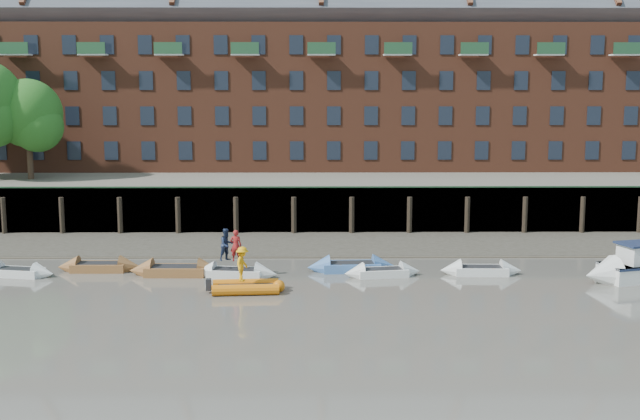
{
  "coord_description": "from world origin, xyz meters",
  "views": [
    {
      "loc": [
        -0.63,
        -32.86,
        10.12
      ],
      "look_at": [
        -0.27,
        12.0,
        3.2
      ],
      "focal_mm": 45.0,
      "sensor_mm": 36.0,
      "label": 1
    }
  ],
  "objects_px": {
    "rowboat_6": "(481,270)",
    "person_rower_b": "(227,245)",
    "rib_tender": "(249,287)",
    "rowboat_5": "(382,272)",
    "person_rib_crew": "(242,264)",
    "person_rower_a": "(236,246)",
    "rowboat_2": "(176,271)",
    "motor_launch": "(631,269)",
    "rowboat_0": "(18,272)",
    "rowboat_1": "(99,267)",
    "rowboat_4": "(351,267)",
    "rowboat_3": "(235,273)"
  },
  "relations": [
    {
      "from": "rowboat_0",
      "to": "rowboat_2",
      "type": "distance_m",
      "value": 8.5
    },
    {
      "from": "rowboat_0",
      "to": "rowboat_5",
      "type": "relative_size",
      "value": 1.0
    },
    {
      "from": "rowboat_1",
      "to": "rib_tender",
      "type": "relative_size",
      "value": 1.26
    },
    {
      "from": "rowboat_1",
      "to": "motor_launch",
      "type": "distance_m",
      "value": 28.7
    },
    {
      "from": "rowboat_1",
      "to": "rowboat_4",
      "type": "height_order",
      "value": "rowboat_4"
    },
    {
      "from": "rowboat_1",
      "to": "person_rib_crew",
      "type": "bearing_deg",
      "value": -29.76
    },
    {
      "from": "rowboat_4",
      "to": "rowboat_6",
      "type": "height_order",
      "value": "rowboat_4"
    },
    {
      "from": "rib_tender",
      "to": "motor_launch",
      "type": "relative_size",
      "value": 0.56
    },
    {
      "from": "rib_tender",
      "to": "person_rib_crew",
      "type": "relative_size",
      "value": 2.11
    },
    {
      "from": "rowboat_3",
      "to": "rowboat_1",
      "type": "bearing_deg",
      "value": 176.28
    },
    {
      "from": "rowboat_0",
      "to": "person_rower_a",
      "type": "relative_size",
      "value": 2.53
    },
    {
      "from": "motor_launch",
      "to": "person_rower_b",
      "type": "relative_size",
      "value": 3.73
    },
    {
      "from": "rowboat_6",
      "to": "rowboat_2",
      "type": "bearing_deg",
      "value": -178.17
    },
    {
      "from": "rowboat_5",
      "to": "person_rib_crew",
      "type": "xyz_separation_m",
      "value": [
        -7.23,
        -3.39,
        1.23
      ]
    },
    {
      "from": "rowboat_4",
      "to": "rib_tender",
      "type": "relative_size",
      "value": 1.36
    },
    {
      "from": "rowboat_6",
      "to": "rib_tender",
      "type": "relative_size",
      "value": 1.21
    },
    {
      "from": "rowboat_5",
      "to": "rowboat_2",
      "type": "bearing_deg",
      "value": 169.47
    },
    {
      "from": "rowboat_3",
      "to": "rowboat_0",
      "type": "bearing_deg",
      "value": -174.24
    },
    {
      "from": "rowboat_4",
      "to": "person_rower_a",
      "type": "xyz_separation_m",
      "value": [
        -6.23,
        -1.41,
        1.49
      ]
    },
    {
      "from": "rib_tender",
      "to": "person_rib_crew",
      "type": "bearing_deg",
      "value": -174.42
    },
    {
      "from": "rowboat_4",
      "to": "rowboat_5",
      "type": "distance_m",
      "value": 2.03
    },
    {
      "from": "rowboat_4",
      "to": "rib_tender",
      "type": "height_order",
      "value": "rowboat_4"
    },
    {
      "from": "person_rower_a",
      "to": "rowboat_2",
      "type": "bearing_deg",
      "value": -5.06
    },
    {
      "from": "rowboat_1",
      "to": "person_rower_a",
      "type": "bearing_deg",
      "value": -11.48
    },
    {
      "from": "rowboat_5",
      "to": "motor_launch",
      "type": "xyz_separation_m",
      "value": [
        12.99,
        -1.12,
        0.44
      ]
    },
    {
      "from": "person_rower_b",
      "to": "motor_launch",
      "type": "bearing_deg",
      "value": -42.5
    },
    {
      "from": "rib_tender",
      "to": "rowboat_5",
      "type": "bearing_deg",
      "value": 21.38
    },
    {
      "from": "rowboat_5",
      "to": "rib_tender",
      "type": "xyz_separation_m",
      "value": [
        -6.93,
        -3.33,
        0.06
      ]
    },
    {
      "from": "rowboat_5",
      "to": "motor_launch",
      "type": "distance_m",
      "value": 13.05
    },
    {
      "from": "rib_tender",
      "to": "person_rower_a",
      "type": "bearing_deg",
      "value": 101.96
    },
    {
      "from": "rowboat_2",
      "to": "rowboat_5",
      "type": "height_order",
      "value": "rowboat_2"
    },
    {
      "from": "rowboat_0",
      "to": "rowboat_3",
      "type": "height_order",
      "value": "rowboat_3"
    },
    {
      "from": "person_rower_a",
      "to": "person_rib_crew",
      "type": "relative_size",
      "value": 0.98
    },
    {
      "from": "rowboat_5",
      "to": "person_rib_crew",
      "type": "height_order",
      "value": "person_rib_crew"
    },
    {
      "from": "rowboat_6",
      "to": "person_rower_b",
      "type": "bearing_deg",
      "value": -176.7
    },
    {
      "from": "person_rower_a",
      "to": "rowboat_6",
      "type": "bearing_deg",
      "value": -173.9
    },
    {
      "from": "rowboat_3",
      "to": "rib_tender",
      "type": "height_order",
      "value": "rowboat_3"
    },
    {
      "from": "rowboat_6",
      "to": "rowboat_4",
      "type": "bearing_deg",
      "value": 174.76
    },
    {
      "from": "rib_tender",
      "to": "person_rower_b",
      "type": "bearing_deg",
      "value": 108.93
    },
    {
      "from": "person_rower_b",
      "to": "person_rib_crew",
      "type": "xyz_separation_m",
      "value": [
        1.13,
        -3.37,
        -0.31
      ]
    },
    {
      "from": "rowboat_1",
      "to": "motor_launch",
      "type": "height_order",
      "value": "motor_launch"
    },
    {
      "from": "person_rower_a",
      "to": "person_rower_b",
      "type": "relative_size",
      "value": 0.97
    },
    {
      "from": "rowboat_3",
      "to": "rib_tender",
      "type": "xyz_separation_m",
      "value": [
        0.98,
        -3.17,
        0.04
      ]
    },
    {
      "from": "rowboat_4",
      "to": "rowboat_5",
      "type": "bearing_deg",
      "value": -41.39
    },
    {
      "from": "rowboat_5",
      "to": "rowboat_6",
      "type": "height_order",
      "value": "rowboat_6"
    },
    {
      "from": "rowboat_1",
      "to": "person_rib_crew",
      "type": "height_order",
      "value": "person_rib_crew"
    },
    {
      "from": "person_rower_a",
      "to": "rowboat_1",
      "type": "bearing_deg",
      "value": -7.64
    },
    {
      "from": "rowboat_2",
      "to": "rowboat_3",
      "type": "distance_m",
      "value": 3.31
    },
    {
      "from": "rowboat_3",
      "to": "rib_tender",
      "type": "relative_size",
      "value": 1.28
    },
    {
      "from": "rowboat_0",
      "to": "rowboat_6",
      "type": "distance_m",
      "value": 25.09
    }
  ]
}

